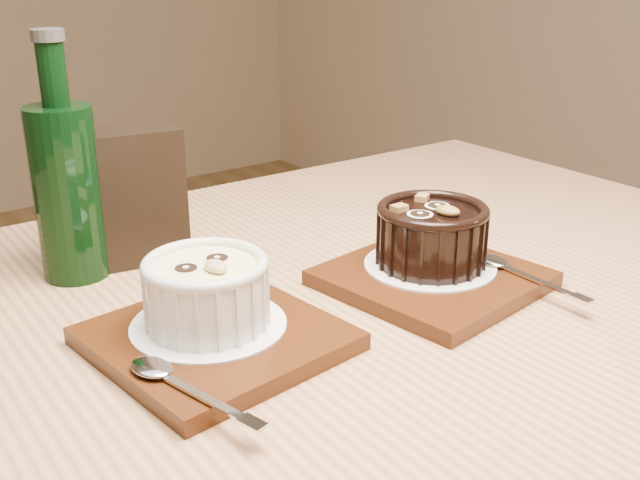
# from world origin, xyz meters

# --- Properties ---
(table) EXTENTS (1.21, 0.82, 0.75)m
(table) POSITION_xyz_m (0.19, -0.28, 0.66)
(table) COLOR #9E6F45
(table) RESTS_ON ground
(tray_left) EXTENTS (0.20, 0.20, 0.01)m
(tray_left) POSITION_xyz_m (0.10, -0.28, 0.76)
(tray_left) COLOR #441F0B
(tray_left) RESTS_ON table
(doily_left) EXTENTS (0.13, 0.13, 0.00)m
(doily_left) POSITION_xyz_m (0.10, -0.27, 0.77)
(doily_left) COLOR white
(doily_left) RESTS_ON tray_left
(ramekin_white) EXTENTS (0.10, 0.10, 0.06)m
(ramekin_white) POSITION_xyz_m (0.10, -0.27, 0.80)
(ramekin_white) COLOR silver
(ramekin_white) RESTS_ON doily_left
(spoon_left) EXTENTS (0.06, 0.14, 0.01)m
(spoon_left) POSITION_xyz_m (0.04, -0.34, 0.77)
(spoon_left) COLOR silver
(spoon_left) RESTS_ON tray_left
(tray_right) EXTENTS (0.20, 0.20, 0.01)m
(tray_right) POSITION_xyz_m (0.33, -0.30, 0.76)
(tray_right) COLOR #441F0B
(tray_right) RESTS_ON table
(doily_right) EXTENTS (0.13, 0.13, 0.00)m
(doily_right) POSITION_xyz_m (0.34, -0.29, 0.77)
(doily_right) COLOR white
(doily_right) RESTS_ON tray_right
(ramekin_dark) EXTENTS (0.11, 0.11, 0.06)m
(ramekin_dark) POSITION_xyz_m (0.34, -0.29, 0.80)
(ramekin_dark) COLOR black
(ramekin_dark) RESTS_ON doily_right
(spoon_right) EXTENTS (0.03, 0.13, 0.01)m
(spoon_right) POSITION_xyz_m (0.39, -0.36, 0.77)
(spoon_right) COLOR silver
(spoon_right) RESTS_ON tray_right
(condiment_stand) EXTENTS (0.11, 0.08, 0.14)m
(condiment_stand) POSITION_xyz_m (0.13, -0.06, 0.82)
(condiment_stand) COLOR black
(condiment_stand) RESTS_ON table
(green_bottle) EXTENTS (0.06, 0.06, 0.24)m
(green_bottle) POSITION_xyz_m (0.06, -0.07, 0.84)
(green_bottle) COLOR black
(green_bottle) RESTS_ON table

